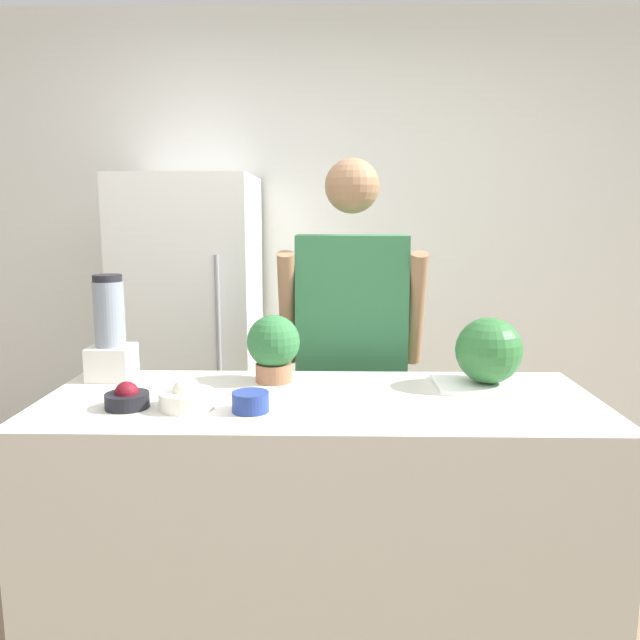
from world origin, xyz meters
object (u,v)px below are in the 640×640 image
potted_plant (273,346)px  person (351,361)px  bowl_small_blue (250,402)px  refrigerator (193,337)px  watermelon (489,350)px  bowl_cherries (127,398)px  blender (110,336)px  bowl_cream (187,397)px

potted_plant → person: bearing=55.6°
person → bowl_small_blue: 0.83m
refrigerator → person: bearing=-39.4°
refrigerator → watermelon: size_ratio=7.38×
watermelon → bowl_cherries: size_ratio=1.69×
bowl_small_blue → potted_plant: size_ratio=0.47×
bowl_small_blue → blender: 0.68m
blender → potted_plant: size_ratio=1.58×
watermelon → potted_plant: (-0.74, 0.05, 0.00)m
refrigerator → bowl_cherries: size_ratio=12.50×
bowl_cream → watermelon: bearing=15.0°
watermelon → bowl_small_blue: bearing=-159.5°
watermelon → bowl_cherries: 1.20m
refrigerator → potted_plant: bearing=-63.9°
bowl_cherries → blender: (-0.17, 0.34, 0.13)m
bowl_cream → bowl_cherries: bearing=-180.0°
person → bowl_small_blue: bearing=-113.0°
potted_plant → watermelon: bearing=-4.1°
watermelon → bowl_cherries: watermelon is taller
bowl_cherries → blender: blender is taller
bowl_cream → bowl_small_blue: bowl_cream is taller
person → refrigerator: bearing=140.6°
person → bowl_cherries: bearing=-133.9°
blender → watermelon: bearing=-3.5°
bowl_small_blue → person: bearing=67.0°
refrigerator → bowl_small_blue: 1.52m
watermelon → blender: bearing=176.5°
watermelon → bowl_cream: watermelon is taller
person → bowl_cherries: (-0.71, -0.73, 0.05)m
watermelon → bowl_cherries: bearing=-167.2°
person → watermelon: size_ratio=7.51×
bowl_small_blue → potted_plant: potted_plant is taller
refrigerator → watermelon: (1.27, -1.14, 0.18)m
bowl_cherries → blender: size_ratio=0.36×
bowl_cherries → blender: 0.40m
person → bowl_cherries: person is taller
watermelon → blender: size_ratio=0.60×
person → bowl_cherries: size_ratio=12.72×
person → blender: (-0.87, -0.39, 0.18)m
blender → bowl_small_blue: bearing=-34.2°
refrigerator → blender: 1.08m
refrigerator → bowl_cream: size_ratio=9.94×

